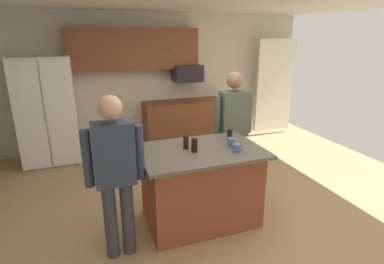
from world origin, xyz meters
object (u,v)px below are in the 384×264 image
(glass_pilsner, at_px, (186,143))
(mug_ceramic_white, at_px, (231,142))
(person_host_foreground, at_px, (115,169))
(glass_short_whisky, at_px, (230,134))
(refrigerator, at_px, (47,111))
(mug_blue_stoneware, at_px, (236,148))
(person_guest_right, at_px, (233,124))
(microwave_over_range, at_px, (187,73))
(glass_dark_ale, at_px, (194,145))
(kitchen_island, at_px, (201,185))

(glass_pilsner, relative_size, mug_ceramic_white, 1.14)
(person_host_foreground, bearing_deg, glass_short_whisky, 2.82)
(refrigerator, distance_m, mug_blue_stoneware, 3.56)
(person_guest_right, relative_size, mug_ceramic_white, 13.28)
(microwave_over_range, bearing_deg, glass_short_whisky, -96.96)
(mug_blue_stoneware, bearing_deg, glass_dark_ale, 159.52)
(kitchen_island, distance_m, mug_blue_stoneware, 0.65)
(refrigerator, height_order, person_host_foreground, refrigerator)
(glass_dark_ale, bearing_deg, glass_short_whisky, 24.26)
(refrigerator, relative_size, kitchen_island, 1.31)
(glass_dark_ale, relative_size, glass_pilsner, 1.03)
(person_host_foreground, xyz_separation_m, glass_short_whisky, (1.46, 0.50, 0.02))
(microwave_over_range, xyz_separation_m, kitchen_island, (-0.78, -2.74, -0.98))
(person_guest_right, distance_m, mug_blue_stoneware, 0.89)
(glass_dark_ale, distance_m, mug_blue_stoneware, 0.47)
(kitchen_island, relative_size, glass_pilsner, 9.56)
(glass_short_whisky, bearing_deg, microwave_over_range, 83.04)
(microwave_over_range, xyz_separation_m, glass_short_whisky, (-0.31, -2.53, -0.46))
(refrigerator, xyz_separation_m, mug_ceramic_white, (2.18, -2.67, 0.06))
(person_guest_right, distance_m, glass_short_whisky, 0.46)
(mug_ceramic_white, bearing_deg, glass_short_whisky, 66.83)
(glass_dark_ale, bearing_deg, mug_blue_stoneware, -20.48)
(kitchen_island, bearing_deg, mug_ceramic_white, -6.48)
(glass_short_whisky, bearing_deg, glass_dark_ale, -155.74)
(glass_short_whisky, bearing_deg, glass_pilsner, -168.30)
(glass_short_whisky, bearing_deg, person_guest_right, 57.71)
(person_host_foreground, relative_size, glass_dark_ale, 11.02)
(refrigerator, distance_m, person_host_foreground, 3.03)
(kitchen_island, bearing_deg, person_host_foreground, -164.01)
(kitchen_island, bearing_deg, glass_short_whisky, 24.44)
(person_host_foreground, xyz_separation_m, glass_pilsner, (0.84, 0.37, 0.04))
(glass_dark_ale, height_order, glass_pilsner, glass_dark_ale)
(microwave_over_range, distance_m, glass_short_whisky, 2.59)
(person_guest_right, distance_m, mug_ceramic_white, 0.74)
(refrigerator, bearing_deg, glass_pilsner, -56.71)
(glass_pilsner, xyz_separation_m, mug_blue_stoneware, (0.50, -0.29, -0.03))
(refrigerator, bearing_deg, glass_dark_ale, -57.10)
(mug_blue_stoneware, bearing_deg, microwave_over_range, 81.62)
(refrigerator, relative_size, glass_short_whisky, 15.15)
(mug_ceramic_white, bearing_deg, person_host_foreground, -169.83)
(refrigerator, bearing_deg, glass_short_whisky, -46.47)
(mug_ceramic_white, bearing_deg, glass_pilsner, 166.17)
(glass_short_whisky, bearing_deg, kitchen_island, -155.56)
(mug_blue_stoneware, bearing_deg, refrigerator, 127.41)
(microwave_over_range, relative_size, glass_dark_ale, 3.68)
(refrigerator, height_order, kitchen_island, refrigerator)
(kitchen_island, distance_m, mug_ceramic_white, 0.63)
(refrigerator, xyz_separation_m, microwave_over_range, (2.60, 0.12, 0.53))
(refrigerator, height_order, person_guest_right, refrigerator)
(microwave_over_range, distance_m, glass_dark_ale, 2.95)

